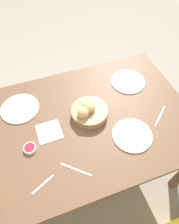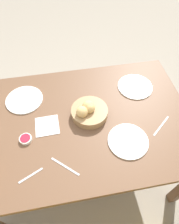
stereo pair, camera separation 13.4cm
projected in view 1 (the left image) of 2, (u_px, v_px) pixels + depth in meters
ground_plane at (85, 165)px, 1.94m from camera, size 10.00×10.00×0.00m
dining_table at (83, 128)px, 1.40m from camera, size 1.50×1.00×0.75m
bread_basket at (89, 111)px, 1.33m from camera, size 0.25×0.25×0.12m
plate_near_left at (128, 82)px, 1.55m from camera, size 0.26×0.26×0.01m
plate_near_right at (20, 108)px, 1.39m from camera, size 0.26×0.26×0.01m
plate_far_center at (132, 135)px, 1.26m from camera, size 0.25×0.25×0.01m
jam_bowl_berry at (30, 148)px, 1.20m from camera, size 0.08×0.08×0.03m
fork_silver at (160, 116)px, 1.36m from camera, size 0.16×0.13×0.00m
knife_silver at (76, 169)px, 1.13m from camera, size 0.15×0.14×0.00m
spoon_coffee at (43, 184)px, 1.08m from camera, size 0.14×0.07×0.00m
napkin at (49, 132)px, 1.28m from camera, size 0.15×0.15×0.00m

